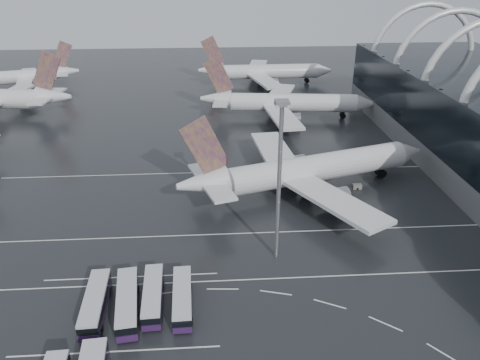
{
  "coord_description": "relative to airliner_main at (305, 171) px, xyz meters",
  "views": [
    {
      "loc": [
        -10.44,
        -62.95,
        47.42
      ],
      "look_at": [
        -4.81,
        20.73,
        7.0
      ],
      "focal_mm": 35.0,
      "sensor_mm": 36.0,
      "label": 1
    }
  ],
  "objects": [
    {
      "name": "floodlight_mast",
      "position": [
        -9.57,
        -24.28,
        12.5
      ],
      "size": [
        2.14,
        2.14,
        27.92
      ],
      "color": "gray",
      "rests_on": "ground"
    },
    {
      "name": "bus_bay_line_south",
      "position": [
        -33.97,
        -44.53,
        -5.06
      ],
      "size": [
        28.0,
        0.25,
        0.01
      ],
      "primitive_type": "cube",
      "color": "white",
      "rests_on": "ground"
    },
    {
      "name": "bus_row_near_a",
      "position": [
        -37.86,
        -36.66,
        -3.35
      ],
      "size": [
        3.46,
        12.77,
        3.12
      ],
      "rotation": [
        0.0,
        0.0,
        1.62
      ],
      "color": "#2F1543",
      "rests_on": "ground"
    },
    {
      "name": "bus_row_near_d",
      "position": [
        -25.27,
        -36.22,
        -3.44
      ],
      "size": [
        3.23,
        12.1,
        2.95
      ],
      "rotation": [
        0.0,
        0.0,
        1.61
      ],
      "color": "#2F1543",
      "rests_on": "ground"
    },
    {
      "name": "lane_marking_mid",
      "position": [
        -9.97,
        -16.53,
        -5.06
      ],
      "size": [
        120.0,
        0.25,
        0.01
      ],
      "primitive_type": "cube",
      "color": "white",
      "rests_on": "ground"
    },
    {
      "name": "lane_marking_near",
      "position": [
        -9.97,
        -30.53,
        -5.06
      ],
      "size": [
        120.0,
        0.25,
        0.01
      ],
      "primitive_type": "cube",
      "color": "white",
      "rests_on": "ground"
    },
    {
      "name": "gse_cart_belly_e",
      "position": [
        6.9,
        7.54,
        -4.53
      ],
      "size": [
        1.95,
        1.15,
        1.06
      ],
      "primitive_type": "cube",
      "color": "#B4A418",
      "rests_on": "ground"
    },
    {
      "name": "jet_remote_far",
      "position": [
        -91.21,
        96.53,
        -0.54
      ],
      "size": [
        39.95,
        32.41,
        17.52
      ],
      "rotation": [
        0.0,
        0.0,
        3.4
      ],
      "color": "silver",
      "rests_on": "ground"
    },
    {
      "name": "bus_bay_line_north",
      "position": [
        -33.97,
        -28.53,
        -5.06
      ],
      "size": [
        28.0,
        0.25,
        0.01
      ],
      "primitive_type": "cube",
      "color": "white",
      "rests_on": "ground"
    },
    {
      "name": "bus_row_near_b",
      "position": [
        -33.22,
        -36.87,
        -3.3
      ],
      "size": [
        4.57,
        13.33,
        3.22
      ],
      "rotation": [
        0.0,
        0.0,
        1.7
      ],
      "color": "#2F1543",
      "rests_on": "ground"
    },
    {
      "name": "gse_cart_belly_b",
      "position": [
        12.17,
        0.47,
        -4.54
      ],
      "size": [
        1.94,
        1.14,
        1.06
      ],
      "primitive_type": "cube",
      "color": "slate",
      "rests_on": "ground"
    },
    {
      "name": "airliner_gate_b",
      "position": [
        3.43,
        52.24,
        -0.22
      ],
      "size": [
        55.79,
        49.86,
        19.36
      ],
      "rotation": [
        0.0,
        0.0,
        -0.11
      ],
      "color": "silver",
      "rests_on": "ground"
    },
    {
      "name": "lane_marking_far",
      "position": [
        -9.97,
        11.47,
        -5.06
      ],
      "size": [
        120.0,
        0.25,
        0.01
      ],
      "primitive_type": "cube",
      "color": "white",
      "rests_on": "ground"
    },
    {
      "name": "bus_row_near_c",
      "position": [
        -29.67,
        -35.44,
        -3.43
      ],
      "size": [
        3.35,
        12.2,
        2.97
      ],
      "rotation": [
        0.0,
        0.0,
        1.62
      ],
      "color": "#2F1543",
      "rests_on": "ground"
    },
    {
      "name": "gse_cart_belly_a",
      "position": [
        7.31,
        -10.19,
        -4.54
      ],
      "size": [
        1.93,
        1.14,
        1.05
      ],
      "primitive_type": "cube",
      "color": "#B4A418",
      "rests_on": "ground"
    },
    {
      "name": "ground",
      "position": [
        -9.97,
        -28.53,
        -5.06
      ],
      "size": [
        420.0,
        420.0,
        0.0
      ],
      "primitive_type": "plane",
      "color": "black",
      "rests_on": "ground"
    },
    {
      "name": "airliner_gate_c",
      "position": [
        1.63,
        96.3,
        -0.23
      ],
      "size": [
        54.08,
        50.09,
        19.33
      ],
      "rotation": [
        0.0,
        0.0,
        0.02
      ],
      "color": "silver",
      "rests_on": "ground"
    },
    {
      "name": "airliner_main",
      "position": [
        0.0,
        0.0,
        0.0
      ],
      "size": [
        58.49,
        50.66,
        20.22
      ],
      "rotation": [
        0.0,
        0.0,
        0.31
      ],
      "color": "silver",
      "rests_on": "ground"
    },
    {
      "name": "jet_remote_mid",
      "position": [
        -87.74,
        60.96,
        0.43
      ],
      "size": [
        48.92,
        39.5,
        21.28
      ],
      "rotation": [
        0.0,
        0.0,
        3.01
      ],
      "color": "silver",
      "rests_on": "ground"
    }
  ]
}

